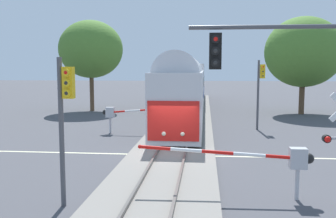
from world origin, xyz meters
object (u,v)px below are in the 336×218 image
traffic_signal_median (65,108)px  oak_behind_train (91,49)px  commuter_train (189,84)px  traffic_signal_near_right (318,70)px  traffic_signal_far_side (260,83)px  crossing_gate_far (119,113)px  crossing_gate_near (277,158)px  oak_far_right (303,52)px

traffic_signal_median → oak_behind_train: 27.91m
commuter_train → traffic_signal_near_right: bearing=-80.6°
traffic_signal_far_side → crossing_gate_far: bearing=-165.9°
traffic_signal_median → oak_behind_train: oak_behind_train is taller
traffic_signal_median → oak_behind_train: bearing=105.4°
crossing_gate_near → crossing_gate_far: (-8.31, 12.29, 0.02)m
oak_far_right → traffic_signal_near_right: bearing=-103.2°
traffic_signal_far_side → oak_far_right: 11.59m
commuter_train → traffic_signal_far_side: bearing=-63.6°
crossing_gate_far → traffic_signal_near_right: bearing=-58.6°
commuter_train → traffic_signal_median: (-2.76, -27.46, 0.45)m
oak_behind_train → traffic_signal_median: bearing=-74.6°
traffic_signal_far_side → commuter_train: bearing=116.4°
traffic_signal_near_right → oak_far_right: (6.32, 26.94, 1.54)m
traffic_signal_median → traffic_signal_near_right: bearing=-6.8°
commuter_train → crossing_gate_far: (-4.18, -13.79, -1.35)m
oak_behind_train → traffic_signal_far_side: bearing=-34.0°
crossing_gate_far → oak_behind_train: 15.18m
crossing_gate_near → traffic_signal_median: size_ratio=1.25×
commuter_train → oak_far_right: (11.02, -1.41, 3.19)m
crossing_gate_near → traffic_signal_near_right: bearing=-75.9°
traffic_signal_near_right → oak_behind_train: size_ratio=0.63×
traffic_signal_median → oak_behind_train: size_ratio=0.52×
traffic_signal_median → oak_far_right: bearing=62.1°
traffic_signal_far_side → traffic_signal_near_right: bearing=-93.1°
traffic_signal_median → oak_far_right: oak_far_right is taller
crossing_gate_far → oak_behind_train: oak_behind_train is taller
commuter_train → oak_far_right: oak_far_right is taller
crossing_gate_far → traffic_signal_near_right: size_ratio=1.00×
commuter_train → crossing_gate_far: commuter_train is taller
crossing_gate_near → oak_far_right: 26.02m
commuter_train → oak_far_right: 11.56m
traffic_signal_near_right → oak_behind_train: oak_behind_train is taller
traffic_signal_far_side → traffic_signal_median: traffic_signal_far_side is taller
oak_far_right → commuter_train: bearing=172.7°
commuter_train → oak_behind_train: oak_behind_train is taller
traffic_signal_near_right → traffic_signal_median: size_ratio=1.21×
commuter_train → crossing_gate_near: size_ratio=6.93×
crossing_gate_far → oak_behind_train: (-5.93, 13.07, 4.94)m
traffic_signal_median → oak_behind_train: (-7.34, 26.74, 3.14)m
commuter_train → crossing_gate_near: 26.44m
oak_behind_train → traffic_signal_near_right: bearing=-61.8°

